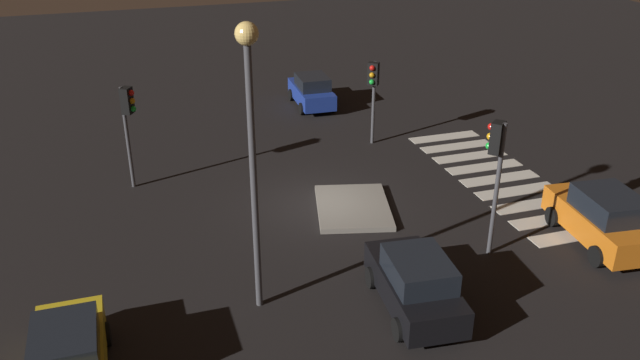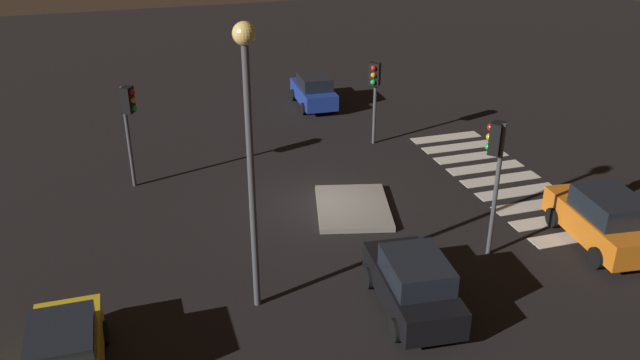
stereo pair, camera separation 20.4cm
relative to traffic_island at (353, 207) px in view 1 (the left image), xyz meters
The scene contains 11 objects.
ground_plane 1.22m from the traffic_island, 56.43° to the left, with size 80.00×80.00×0.00m, color black.
traffic_island is the anchor object (origin of this frame).
car_orange 8.17m from the traffic_island, 123.91° to the right, with size 4.34×2.32×1.83m.
car_blue 11.38m from the traffic_island, ahead, with size 3.81×1.89×1.63m.
car_black 6.00m from the traffic_island, behind, with size 4.05×2.12×1.71m.
car_yellow 11.10m from the traffic_island, 123.54° to the left, with size 3.76×1.78×1.63m.
traffic_light_north 8.78m from the traffic_island, 59.41° to the left, with size 0.54×0.53×3.91m.
traffic_light_east 6.79m from the traffic_island, 27.63° to the right, with size 0.53×0.54×3.66m.
traffic_light_south 5.84m from the traffic_island, 142.98° to the right, with size 0.53×0.54×4.32m.
street_lamp 8.14m from the traffic_island, 135.39° to the left, with size 0.56×0.56×7.77m.
crosswalk_near 6.37m from the traffic_island, 83.96° to the right, with size 9.90×3.20×0.02m.
Camera 1 is at (-19.78, 6.32, 10.82)m, focal length 36.68 mm.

